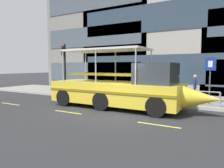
# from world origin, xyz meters

# --- Properties ---
(ground_plane) EXTENTS (120.00, 120.00, 0.00)m
(ground_plane) POSITION_xyz_m (0.00, 0.00, 0.00)
(ground_plane) COLOR #2B2B2D
(sidewalk) EXTENTS (32.00, 4.80, 0.18)m
(sidewalk) POSITION_xyz_m (0.00, 5.60, 0.09)
(sidewalk) COLOR gray
(sidewalk) RESTS_ON ground_plane
(curb_edge) EXTENTS (32.00, 0.18, 0.18)m
(curb_edge) POSITION_xyz_m (0.00, 3.11, 0.09)
(curb_edge) COLOR #B2ADA3
(curb_edge) RESTS_ON ground_plane
(lane_centreline) EXTENTS (25.80, 0.12, 0.01)m
(lane_centreline) POSITION_xyz_m (-0.00, -1.03, 0.00)
(lane_centreline) COLOR #DBD64C
(lane_centreline) RESTS_ON ground_plane
(curb_guardrail) EXTENTS (11.05, 0.09, 0.82)m
(curb_guardrail) POSITION_xyz_m (-1.07, 3.45, 0.74)
(curb_guardrail) COLOR gray
(curb_guardrail) RESTS_ON sidewalk
(traffic_light_pole) EXTENTS (0.24, 0.46, 3.99)m
(traffic_light_pole) POSITION_xyz_m (-6.93, 3.68, 2.60)
(traffic_light_pole) COLOR black
(traffic_light_pole) RESTS_ON sidewalk
(parking_sign) EXTENTS (0.60, 0.12, 2.71)m
(parking_sign) POSITION_xyz_m (3.81, 4.20, 2.02)
(parking_sign) COLOR #4C4F54
(parking_sign) RESTS_ON sidewalk
(leaned_bicycle) EXTENTS (1.74, 0.46, 0.96)m
(leaned_bicycle) POSITION_xyz_m (-6.95, 3.75, 0.56)
(leaned_bicycle) COLOR black
(leaned_bicycle) RESTS_ON sidewalk
(duck_tour_boat) EXTENTS (9.48, 2.60, 3.37)m
(duck_tour_boat) POSITION_xyz_m (-0.38, 1.34, 1.10)
(duck_tour_boat) COLOR yellow
(duck_tour_boat) RESTS_ON ground_plane
(pedestrian_near_bow) EXTENTS (0.23, 0.48, 1.68)m
(pedestrian_near_bow) POSITION_xyz_m (2.93, 4.80, 1.19)
(pedestrian_near_bow) COLOR black
(pedestrian_near_bow) RESTS_ON sidewalk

